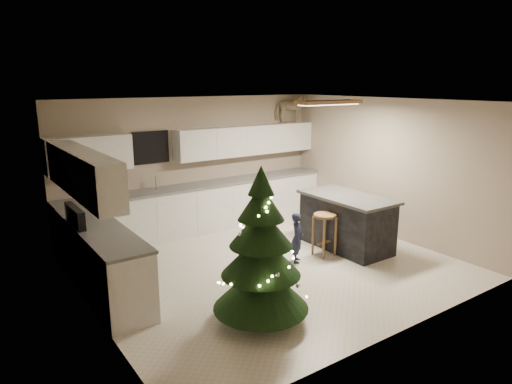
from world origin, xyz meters
TOP-DOWN VIEW (x-y plane):
  - ground_plane at (0.00, 0.00)m, footprint 5.50×5.50m
  - room_shell at (0.02, 0.00)m, footprint 5.52×5.02m
  - cabinetry at (-0.91, 1.65)m, footprint 5.50×3.20m
  - island at (1.62, -0.11)m, footprint 0.90×1.70m
  - bar_stool at (1.05, -0.16)m, footprint 0.38×0.38m
  - christmas_tree at (-1.10, -1.33)m, footprint 1.22×1.18m
  - toddler at (0.48, -0.13)m, footprint 0.35×0.36m
  - rocking_horse at (2.29, 2.33)m, footprint 0.76×0.50m

SIDE VIEW (x-z plane):
  - ground_plane at x=0.00m, z-range 0.00..0.00m
  - toddler at x=0.48m, z-range 0.00..0.83m
  - island at x=1.62m, z-range 0.00..0.95m
  - bar_stool at x=1.05m, z-range 0.18..0.91m
  - cabinetry at x=-0.91m, z-range -0.24..1.76m
  - christmas_tree at x=-1.10m, z-range -0.17..1.78m
  - room_shell at x=0.02m, z-range 0.44..3.05m
  - rocking_horse at x=2.29m, z-range 2.01..2.62m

